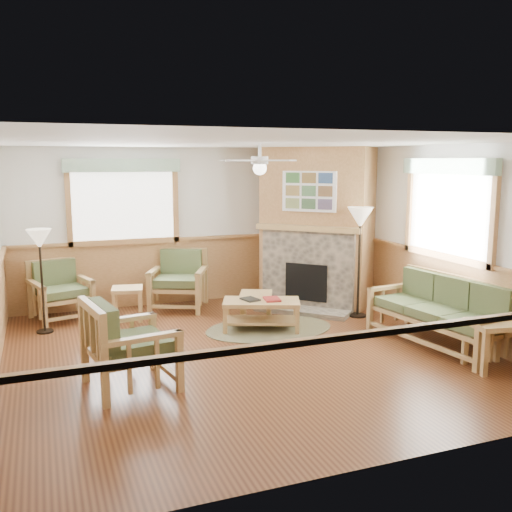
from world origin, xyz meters
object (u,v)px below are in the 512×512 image
object	(u,v)px
armchair_back_right	(178,280)
footstool	(256,306)
end_table_chairs	(128,304)
floor_lamp_right	(359,262)
armchair_left	(131,343)
sofa	(439,312)
armchair_back_left	(61,291)
end_table_sofa	(492,345)
floor_lamp_left	(42,281)
coffee_table	(261,315)

from	to	relation	value
armchair_back_right	footstool	distance (m)	1.50
armchair_back_right	end_table_chairs	bearing A→B (deg)	-130.57
end_table_chairs	floor_lamp_right	xyz separation A→B (m)	(3.49, -1.10, 0.62)
armchair_left	floor_lamp_right	xyz separation A→B (m)	(3.85, 1.63, 0.39)
sofa	armchair_back_left	bearing A→B (deg)	-131.81
armchair_back_right	floor_lamp_right	size ratio (longest dim) A/B	0.55
end_table_sofa	floor_lamp_left	bearing A→B (deg)	145.08
armchair_left	footstool	size ratio (longest dim) A/B	2.01
coffee_table	floor_lamp_right	size ratio (longest dim) A/B	0.63
coffee_table	end_table_sofa	xyz separation A→B (m)	(1.99, -2.49, 0.07)
armchair_back_right	coffee_table	distance (m)	1.88
armchair_back_right	armchair_left	world-z (taller)	armchair_left
armchair_left	end_table_sofa	world-z (taller)	armchair_left
armchair_back_left	floor_lamp_left	bearing A→B (deg)	-128.41
armchair_left	floor_lamp_left	bearing A→B (deg)	9.61
sofa	coffee_table	world-z (taller)	sofa
end_table_sofa	sofa	bearing A→B (deg)	90.00
floor_lamp_right	floor_lamp_left	bearing A→B (deg)	169.58
coffee_table	end_table_chairs	bearing A→B (deg)	166.75
sofa	footstool	xyz separation A→B (m)	(-1.86, 2.06, -0.25)
armchair_back_right	armchair_back_left	bearing A→B (deg)	-155.12
end_table_chairs	floor_lamp_left	size ratio (longest dim) A/B	0.34
footstool	floor_lamp_right	xyz separation A→B (m)	(1.59, -0.42, 0.67)
armchair_back_right	armchair_left	bearing A→B (deg)	-87.15
coffee_table	footstool	bearing A→B (deg)	98.48
armchair_left	end_table_chairs	world-z (taller)	armchair_left
armchair_back_right	floor_lamp_right	bearing A→B (deg)	-5.64
end_table_chairs	floor_lamp_right	bearing A→B (deg)	-17.54
armchair_back_left	end_table_sofa	bearing A→B (deg)	-57.33
sofa	armchair_back_right	size ratio (longest dim) A/B	2.04
armchair_left	end_table_chairs	bearing A→B (deg)	-17.23
footstool	floor_lamp_right	distance (m)	1.77
footstool	coffee_table	bearing A→B (deg)	-103.18
end_table_chairs	floor_lamp_left	world-z (taller)	floor_lamp_left
end_table_chairs	floor_lamp_left	xyz separation A→B (m)	(-1.24, -0.23, 0.50)
coffee_table	floor_lamp_left	size ratio (longest dim) A/B	0.73
armchair_back_left	armchair_left	xyz separation A→B (m)	(0.61, -3.15, 0.04)
end_table_sofa	floor_lamp_right	world-z (taller)	floor_lamp_right
footstool	floor_lamp_right	size ratio (longest dim) A/B	0.28
end_table_chairs	footstool	bearing A→B (deg)	-19.66
armchair_back_left	coffee_table	world-z (taller)	armchair_back_left
floor_lamp_left	floor_lamp_right	bearing A→B (deg)	-10.42
sofa	floor_lamp_left	distance (m)	5.60
floor_lamp_right	armchair_back_right	bearing A→B (deg)	149.48
end_table_sofa	floor_lamp_left	world-z (taller)	floor_lamp_left
sofa	footstool	distance (m)	2.79
end_table_sofa	footstool	world-z (taller)	end_table_sofa
coffee_table	floor_lamp_left	xyz separation A→B (m)	(-3.00, 1.00, 0.54)
end_table_sofa	coffee_table	bearing A→B (deg)	128.67
sofa	armchair_back_left	size ratio (longest dim) A/B	2.17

